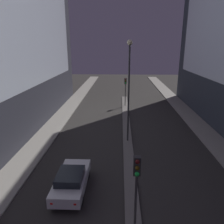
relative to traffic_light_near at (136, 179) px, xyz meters
name	(u,v)px	position (x,y,z in m)	size (l,w,h in m)	color
median_strip	(127,132)	(0.00, 13.38, -3.20)	(0.87, 33.06, 0.14)	#66605B
traffic_light_near	(136,179)	(0.00, 0.00, 0.00)	(0.32, 0.42, 4.25)	#383838
traffic_light_mid	(125,85)	(0.00, 23.82, 0.00)	(0.32, 0.42, 4.25)	#383838
street_lamp	(129,79)	(0.00, 11.07, 2.86)	(0.48, 0.48, 9.31)	#383838
car_left_lane	(71,180)	(-3.82, 3.47, -2.52)	(1.85, 4.39, 1.45)	silver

